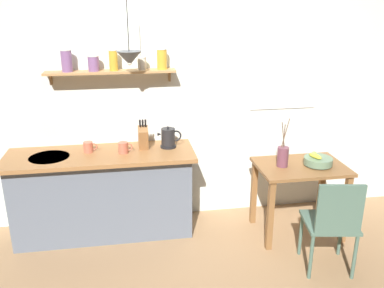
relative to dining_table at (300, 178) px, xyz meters
name	(u,v)px	position (x,y,z in m)	size (l,w,h in m)	color
ground_plane	(206,240)	(-0.96, -0.01, -0.61)	(14.00, 14.00, 0.00)	#A87F56
back_wall	(214,95)	(-0.76, 0.64, 0.75)	(6.80, 0.11, 2.70)	silver
kitchen_counter	(103,193)	(-1.96, 0.31, -0.16)	(1.83, 0.63, 0.89)	slate
wall_shelf	(112,65)	(-1.80, 0.48, 1.10)	(1.25, 0.20, 0.34)	tan
dining_table	(300,178)	(0.00, 0.00, 0.00)	(0.87, 0.61, 0.75)	brown
dining_chair_near	(333,221)	(0.01, -0.68, -0.10)	(0.50, 0.49, 0.90)	#4C6B5B
fruit_bowl	(318,161)	(0.16, -0.03, 0.20)	(0.28, 0.28, 0.13)	slate
twig_vase	(283,156)	(-0.20, 0.01, 0.25)	(0.11, 0.11, 0.48)	brown
electric_kettle	(168,138)	(-1.28, 0.36, 0.38)	(0.24, 0.16, 0.22)	black
knife_block	(143,137)	(-1.53, 0.34, 0.41)	(0.10, 0.19, 0.32)	#9E6B3D
coffee_mug_by_sink	(89,147)	(-2.07, 0.35, 0.33)	(0.13, 0.09, 0.10)	#C6664C
coffee_mug_spare	(124,148)	(-1.73, 0.27, 0.34)	(0.14, 0.10, 0.11)	#C6664C
pendant_lamp	(129,58)	(-1.63, 0.24, 1.20)	(0.23, 0.23, 0.64)	black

